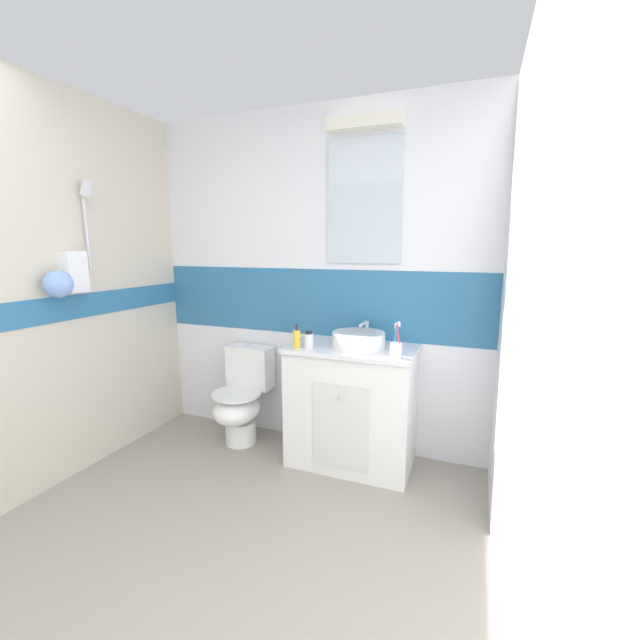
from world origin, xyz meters
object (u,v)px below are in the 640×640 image
(toothbrush_cup, at_px, (396,349))
(soap_dispenser, at_px, (297,339))
(sink_basin, at_px, (359,339))
(lotion_bottle_short, at_px, (309,340))
(toilet, at_px, (242,398))

(toothbrush_cup, xyz_separation_m, soap_dispenser, (-0.66, 0.01, 0.01))
(toothbrush_cup, height_order, soap_dispenser, toothbrush_cup)
(sink_basin, xyz_separation_m, lotion_bottle_short, (-0.30, -0.14, -0.00))
(sink_basin, xyz_separation_m, soap_dispenser, (-0.38, -0.16, 0.01))
(sink_basin, height_order, toilet, sink_basin)
(sink_basin, distance_m, toilet, 1.09)
(toilet, height_order, toothbrush_cup, toothbrush_cup)
(soap_dispenser, bearing_deg, lotion_bottle_short, 16.81)
(sink_basin, relative_size, lotion_bottle_short, 3.48)
(lotion_bottle_short, bearing_deg, toilet, 167.03)
(soap_dispenser, distance_m, lotion_bottle_short, 0.08)
(soap_dispenser, relative_size, lotion_bottle_short, 1.39)
(sink_basin, bearing_deg, lotion_bottle_short, -155.00)
(toilet, distance_m, soap_dispenser, 0.81)
(toilet, bearing_deg, toothbrush_cup, -8.33)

